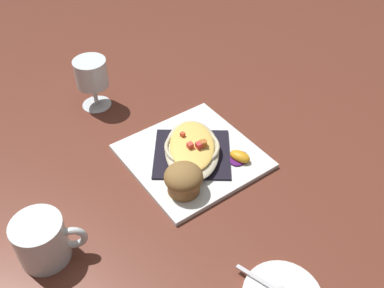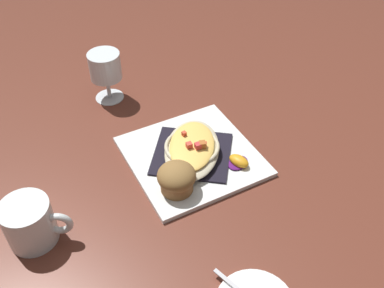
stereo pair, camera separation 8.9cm
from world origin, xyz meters
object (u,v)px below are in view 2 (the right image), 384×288
at_px(muffin, 177,178).
at_px(stemmed_glass, 105,69).
at_px(coffee_mug, 32,226).
at_px(gratin_dish, 192,148).
at_px(orange_garnish, 239,161).
at_px(square_plate, 192,156).

height_order(muffin, stemmed_glass, stemmed_glass).
distance_m(muffin, coffee_mug, 0.27).
relative_size(gratin_dish, stemmed_glass, 1.72).
bearing_deg(gratin_dish, orange_garnish, -52.69).
xyz_separation_m(muffin, coffee_mug, (-0.26, 0.05, -0.00)).
bearing_deg(coffee_mug, square_plate, 0.95).
bearing_deg(stemmed_glass, orange_garnish, -75.06).
distance_m(gratin_dish, stemmed_glass, 0.30).
distance_m(gratin_dish, muffin, 0.10).
height_order(muffin, orange_garnish, muffin).
distance_m(orange_garnish, stemmed_glass, 0.39).
bearing_deg(coffee_mug, muffin, -11.74).
bearing_deg(muffin, square_plate, 37.09).
xyz_separation_m(gratin_dish, orange_garnish, (0.06, -0.08, -0.01)).
xyz_separation_m(square_plate, orange_garnish, (0.06, -0.08, 0.01)).
distance_m(muffin, orange_garnish, 0.14).
xyz_separation_m(gratin_dish, muffin, (-0.08, -0.06, 0.01)).
bearing_deg(gratin_dish, square_plate, 96.24).
relative_size(square_plate, stemmed_glass, 2.08).
height_order(square_plate, muffin, muffin).
distance_m(square_plate, stemmed_glass, 0.31).
relative_size(gratin_dish, muffin, 2.85).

